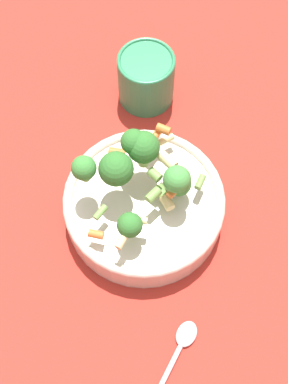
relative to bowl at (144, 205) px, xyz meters
name	(u,v)px	position (x,y,z in m)	size (l,w,h in m)	color
ground_plane	(144,213)	(0.00, 0.00, -0.03)	(3.00, 3.00, 0.00)	#B72D23
bowl	(144,205)	(0.00, 0.00, 0.00)	(0.23, 0.23, 0.05)	beige
pasta_salad	(138,171)	(0.00, 0.01, 0.08)	(0.19, 0.14, 0.08)	#8CB766
cup	(146,78)	(0.15, 0.15, 0.02)	(0.09, 0.09, 0.09)	#2D7F51
spoon	(173,362)	(-0.12, -0.18, -0.02)	(0.18, 0.07, 0.01)	silver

